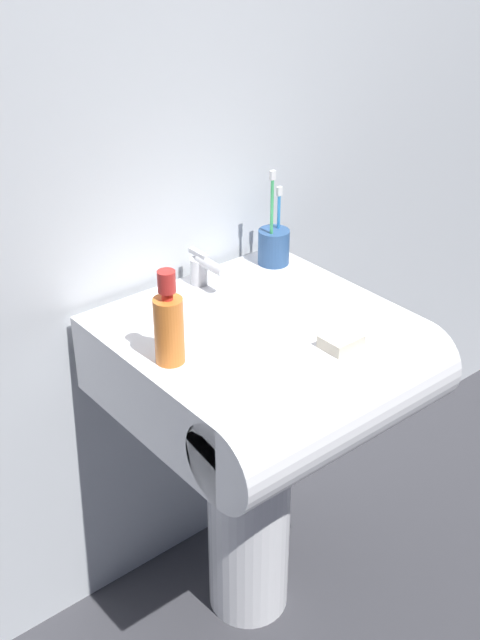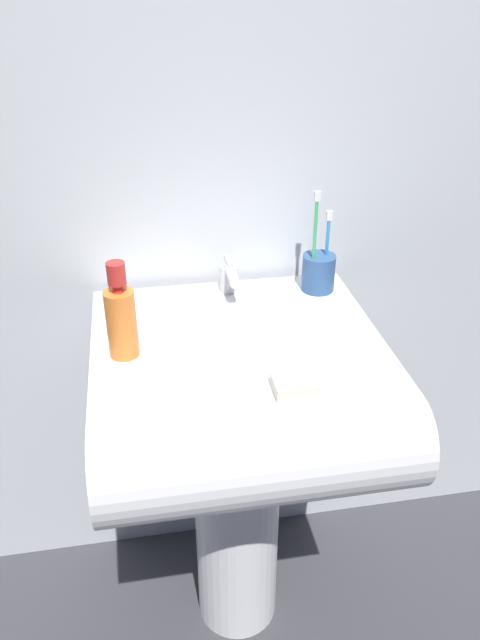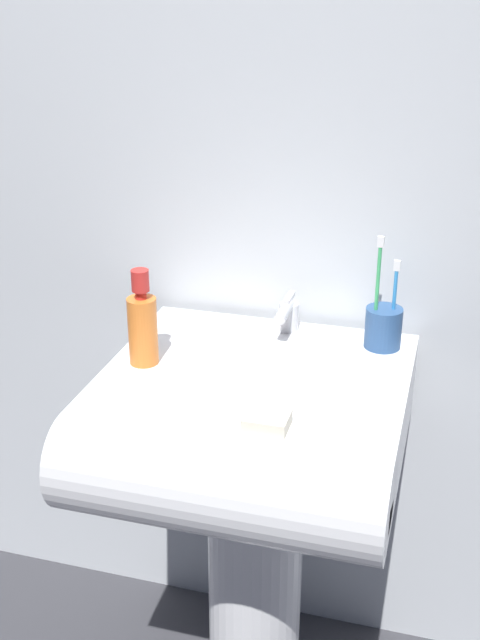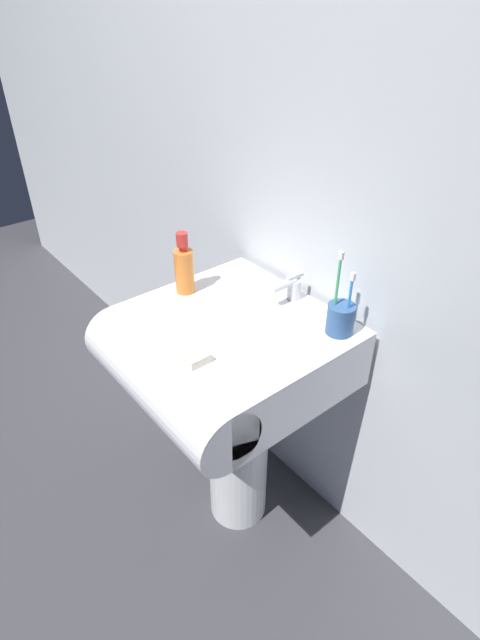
{
  "view_description": "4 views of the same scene",
  "coord_description": "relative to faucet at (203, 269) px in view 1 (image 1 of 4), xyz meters",
  "views": [
    {
      "loc": [
        -0.89,
        -1.05,
        1.58
      ],
      "look_at": [
        -0.04,
        -0.01,
        0.81
      ],
      "focal_mm": 45.0,
      "sensor_mm": 36.0,
      "label": 1
    },
    {
      "loc": [
        -0.17,
        -0.99,
        1.41
      ],
      "look_at": [
        0.01,
        0.02,
        0.82
      ],
      "focal_mm": 35.0,
      "sensor_mm": 36.0,
      "label": 2
    },
    {
      "loc": [
        0.32,
        -1.25,
        1.46
      ],
      "look_at": [
        -0.03,
        0.0,
        0.89
      ],
      "focal_mm": 45.0,
      "sensor_mm": 36.0,
      "label": 3
    },
    {
      "loc": [
        0.84,
        -0.68,
        1.53
      ],
      "look_at": [
        0.03,
        -0.01,
        0.81
      ],
      "focal_mm": 28.0,
      "sensor_mm": 36.0,
      "label": 4
    }
  ],
  "objects": [
    {
      "name": "faucet",
      "position": [
        0.0,
        0.0,
        0.0
      ],
      "size": [
        0.04,
        0.11,
        0.08
      ],
      "color": "silver",
      "rests_on": "sink_basin"
    },
    {
      "name": "sink_pedestal",
      "position": [
        -0.02,
        -0.18,
        -0.52
      ],
      "size": [
        0.19,
        0.19,
        0.62
      ],
      "primitive_type": "cylinder",
      "color": "white",
      "rests_on": "ground"
    },
    {
      "name": "soap_bottle",
      "position": [
        -0.22,
        -0.2,
        0.03
      ],
      "size": [
        0.05,
        0.05,
        0.18
      ],
      "color": "orange",
      "rests_on": "sink_basin"
    },
    {
      "name": "wall_back",
      "position": [
        -0.02,
        0.1,
        0.37
      ],
      "size": [
        5.0,
        0.05,
        2.4
      ],
      "primitive_type": "cube",
      "color": "silver",
      "rests_on": "ground"
    },
    {
      "name": "ground_plane",
      "position": [
        -0.02,
        -0.18,
        -0.83
      ],
      "size": [
        6.0,
        6.0,
        0.0
      ],
      "primitive_type": "plane",
      "color": "#38383D",
      "rests_on": "ground"
    },
    {
      "name": "toothbrush_cup",
      "position": [
        0.19,
        -0.01,
        0.0
      ],
      "size": [
        0.07,
        0.07,
        0.22
      ],
      "color": "#2D5184",
      "rests_on": "sink_basin"
    },
    {
      "name": "sink_basin",
      "position": [
        -0.02,
        -0.24,
        -0.12
      ],
      "size": [
        0.54,
        0.55,
        0.17
      ],
      "color": "white",
      "rests_on": "sink_pedestal"
    },
    {
      "name": "bar_soap",
      "position": [
        0.05,
        -0.36,
        -0.03
      ],
      "size": [
        0.07,
        0.06,
        0.02
      ],
      "primitive_type": "cube",
      "color": "silver",
      "rests_on": "sink_basin"
    }
  ]
}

